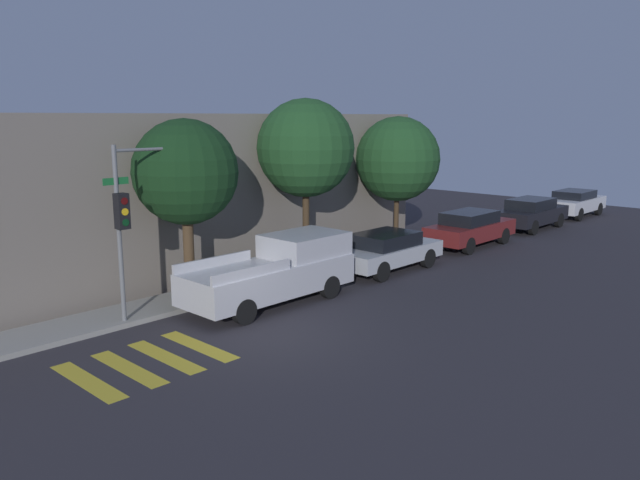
{
  "coord_description": "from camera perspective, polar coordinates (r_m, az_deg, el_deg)",
  "views": [
    {
      "loc": [
        -9.8,
        -11.0,
        5.39
      ],
      "look_at": [
        4.03,
        2.1,
        1.6
      ],
      "focal_mm": 35.0,
      "sensor_mm": 36.0,
      "label": 1
    }
  ],
  "objects": [
    {
      "name": "ground_plane",
      "position": [
        15.68,
        -4.6,
        -8.88
      ],
      "size": [
        60.0,
        60.0,
        0.0
      ],
      "primitive_type": "plane",
      "color": "#2D2B30"
    },
    {
      "name": "sidewalk",
      "position": [
        18.72,
        -12.97,
        -5.54
      ],
      "size": [
        26.0,
        1.7,
        0.14
      ],
      "primitive_type": "cube",
      "color": "gray",
      "rests_on": "ground"
    },
    {
      "name": "building_row",
      "position": [
        21.8,
        -19.51,
        3.62
      ],
      "size": [
        26.0,
        6.0,
        5.47
      ],
      "primitive_type": "cube",
      "color": "slate",
      "rests_on": "ground"
    },
    {
      "name": "crosswalk",
      "position": [
        14.66,
        -15.52,
        -10.73
      ],
      "size": [
        3.24,
        2.6,
        0.0
      ],
      "color": "gold",
      "rests_on": "ground"
    },
    {
      "name": "traffic_light_pole",
      "position": [
        16.69,
        -16.66,
        3.33
      ],
      "size": [
        2.21,
        0.56,
        4.69
      ],
      "color": "slate",
      "rests_on": "ground"
    },
    {
      "name": "pickup_truck",
      "position": [
        18.31,
        -3.92,
        -2.78
      ],
      "size": [
        5.35,
        1.96,
        1.91
      ],
      "color": "#BCBCC1",
      "rests_on": "ground"
    },
    {
      "name": "sedan_near_corner",
      "position": [
        22.14,
        6.09,
        -0.92
      ],
      "size": [
        4.39,
        1.87,
        1.38
      ],
      "color": "#B7BABF",
      "rests_on": "ground"
    },
    {
      "name": "sedan_middle",
      "position": [
        26.85,
        13.58,
        1.08
      ],
      "size": [
        4.67,
        1.78,
        1.49
      ],
      "color": "maroon",
      "rests_on": "ground"
    },
    {
      "name": "sedan_far_end",
      "position": [
        31.88,
        18.74,
        2.37
      ],
      "size": [
        4.61,
        1.81,
        1.49
      ],
      "color": "black",
      "rests_on": "ground"
    },
    {
      "name": "sedan_tail_of_row",
      "position": [
        36.75,
        22.25,
        3.2
      ],
      "size": [
        4.41,
        1.83,
        1.44
      ],
      "color": "silver",
      "rests_on": "ground"
    },
    {
      "name": "tree_near_corner",
      "position": [
        18.35,
        -12.19,
        6.04
      ],
      "size": [
        3.04,
        3.04,
        5.34
      ],
      "color": "#4C3823",
      "rests_on": "ground"
    },
    {
      "name": "tree_midblock",
      "position": [
        21.45,
        -1.32,
        8.37
      ],
      "size": [
        3.35,
        3.35,
        6.0
      ],
      "color": "#42301E",
      "rests_on": "ground"
    },
    {
      "name": "tree_far_end",
      "position": [
        25.49,
        7.11,
        7.35
      ],
      "size": [
        3.4,
        3.4,
        5.4
      ],
      "color": "#42301E",
      "rests_on": "ground"
    }
  ]
}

